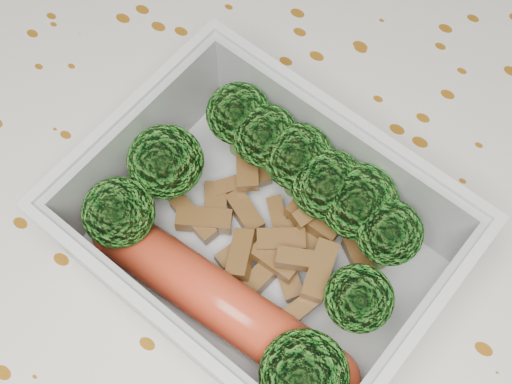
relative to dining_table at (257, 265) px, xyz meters
The scene contains 6 objects.
dining_table is the anchor object (origin of this frame).
tablecloth 0.05m from the dining_table, ahead, with size 1.46×0.96×0.19m.
lunch_container 0.11m from the dining_table, 53.72° to the right, with size 0.20×0.16×0.06m.
broccoli_florets 0.13m from the dining_table, 24.14° to the right, with size 0.16×0.14×0.05m.
meat_pile 0.11m from the dining_table, 37.76° to the right, with size 0.11×0.08×0.03m.
sausage 0.13m from the dining_table, 75.11° to the right, with size 0.16×0.03×0.03m.
Camera 1 is at (0.08, -0.14, 1.12)m, focal length 50.00 mm.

